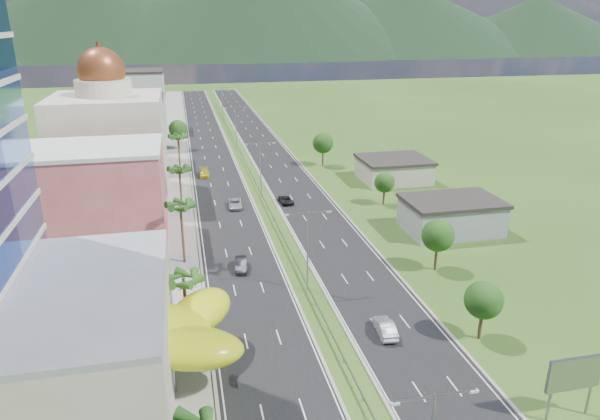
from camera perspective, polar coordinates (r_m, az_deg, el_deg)
ground at (r=62.24m, az=2.98°, el=-12.78°), size 500.00×500.00×0.00m
road_left at (r=144.53m, az=-9.52°, el=6.11°), size 11.00×260.00×0.04m
road_right at (r=146.03m, az=-3.61°, el=6.48°), size 11.00×260.00×0.04m
sidewalk_left at (r=144.38m, az=-13.30°, el=5.85°), size 7.00×260.00×0.12m
median_guardrail at (r=127.58m, az=-5.66°, el=4.74°), size 0.10×216.06×0.76m
streetlight_median_b at (r=67.65m, az=0.83°, el=-3.49°), size 6.04×0.25×11.00m
streetlight_median_c at (r=104.94m, az=-4.25°, el=4.96°), size 6.04×0.25×11.00m
streetlight_median_d at (r=148.58m, az=-6.87°, el=9.26°), size 6.04×0.25×11.00m
streetlight_median_e at (r=192.85m, az=-8.33°, el=11.59°), size 6.04×0.25×11.00m
lime_canopy at (r=54.74m, az=-16.84°, el=-12.52°), size 18.00×15.00×7.40m
pink_shophouse at (r=87.47m, az=-20.86°, el=1.16°), size 20.00×15.00×15.00m
domed_building at (r=108.57m, az=-19.60°, el=6.87°), size 20.00×20.00×28.70m
midrise_grey at (r=133.49m, az=-17.89°, el=7.82°), size 16.00×15.00×16.00m
midrise_beige at (r=155.31m, az=-17.22°, el=8.89°), size 16.00×15.00×13.00m
midrise_white at (r=177.58m, az=-16.82°, el=11.02°), size 16.00×15.00×18.00m
billboard at (r=53.73m, az=27.20°, el=-15.43°), size 5.20×0.35×6.20m
shed_near at (r=91.95m, az=15.80°, el=-0.69°), size 15.00×10.00×5.00m
shed_far at (r=118.64m, az=9.95°, el=4.18°), size 14.00×12.00×4.40m
palm_tree_b at (r=58.71m, az=-12.30°, el=-7.45°), size 3.60×3.60×8.10m
palm_tree_c at (r=76.62m, az=-12.64°, el=0.26°), size 3.60×3.60×9.60m
palm_tree_d at (r=98.90m, az=-12.75°, el=4.07°), size 3.60×3.60×8.60m
palm_tree_e at (r=123.04m, az=-12.90°, el=7.47°), size 3.60×3.60×9.40m
leafy_tree_lfar at (r=148.09m, az=-12.89°, el=8.41°), size 4.90×4.90×8.05m
leafy_tree_ra at (r=61.78m, az=19.00°, el=-9.08°), size 4.20×4.20×6.90m
leafy_tree_rb at (r=76.29m, az=14.50°, el=-2.66°), size 4.55×4.55×7.47m
leafy_tree_rc at (r=101.77m, az=9.01°, el=2.90°), size 3.85×3.85×6.33m
leafy_tree_rd at (r=127.82m, az=2.47°, el=7.14°), size 4.90×4.90×8.05m
mountain_ridge at (r=507.06m, az=-4.28°, el=15.92°), size 860.00×140.00×90.00m
car_dark_left at (r=76.17m, az=-6.32°, el=-5.75°), size 2.08×4.80×1.54m
car_silver_mid_left at (r=100.73m, az=-6.94°, el=0.68°), size 2.71×5.41×1.47m
car_yellow_far_left at (r=122.05m, az=-10.16°, el=3.92°), size 2.22×5.27×1.52m
car_silver_right at (r=61.96m, az=9.05°, el=-12.26°), size 2.16×5.11×1.64m
car_dark_far_right at (r=102.56m, az=-1.56°, el=1.13°), size 2.61×5.02×1.35m
motorcycle at (r=54.62m, az=-6.87°, el=-17.23°), size 0.72×2.13×1.35m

